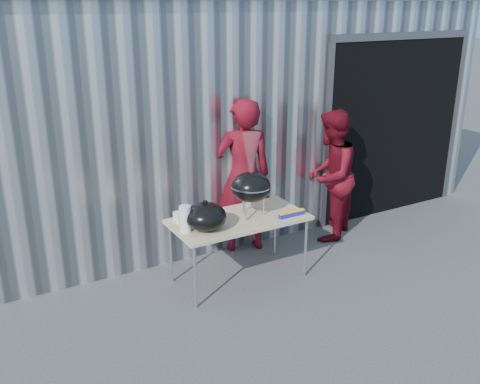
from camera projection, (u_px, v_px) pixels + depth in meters
ground at (261, 327)px, 5.19m from camera, size 80.00×80.00×0.00m
building at (163, 94)px, 8.86m from camera, size 8.20×6.20×3.10m
folding_table at (239, 221)px, 5.87m from camera, size 1.50×0.75×0.75m
kettle_grill at (251, 180)px, 5.77m from camera, size 0.44×0.44×0.94m
grill_lid at (206, 216)px, 5.51m from camera, size 0.44×0.44×0.32m
paper_towels at (185, 219)px, 5.46m from camera, size 0.12×0.12×0.28m
white_tub at (184, 216)px, 5.77m from camera, size 0.20×0.15×0.10m
foil_box at (292, 214)px, 5.88m from camera, size 0.32×0.05×0.06m
person_cook at (243, 176)px, 6.56m from camera, size 0.80×0.63×1.93m
person_bystander at (330, 176)px, 6.92m from camera, size 1.06×1.01×1.72m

